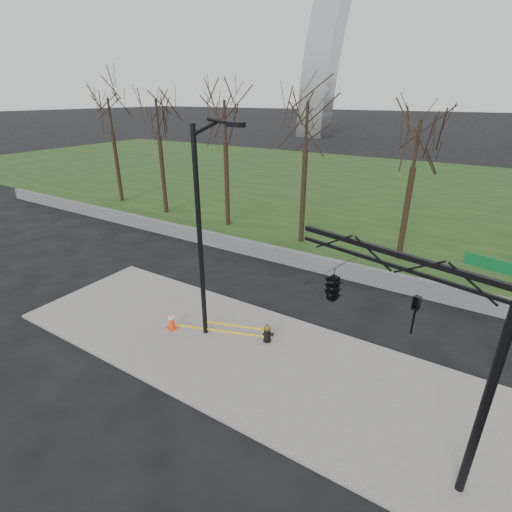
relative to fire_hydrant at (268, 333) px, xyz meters
The scene contains 10 objects.
ground 1.43m from the fire_hydrant, 131.22° to the right, with size 500.00×500.00×0.00m, color black.
sidewalk 1.41m from the fire_hydrant, 131.22° to the right, with size 18.00×6.00×0.10m, color gray.
grass_strip 29.00m from the fire_hydrant, 91.76° to the left, with size 120.00×40.00×0.06m, color #1D3D16.
guardrail 7.04m from the fire_hydrant, 97.28° to the left, with size 60.00×0.30×0.90m, color #59595B.
tree_row 12.94m from the fire_hydrant, 63.67° to the left, with size 58.65×4.00×9.23m.
fire_hydrant is the anchor object (origin of this frame).
traffic_cone 3.94m from the fire_hydrant, 160.86° to the right, with size 0.47×0.47×0.73m.
street_light 4.84m from the fire_hydrant, 158.72° to the right, with size 2.36×0.68×8.21m.
traffic_signal_mast 5.60m from the fire_hydrant, 27.03° to the right, with size 4.98×2.54×6.00m.
caution_tape 1.70m from the fire_hydrant, 161.06° to the right, with size 3.71×1.29×0.40m.
Camera 1 is at (6.87, -9.42, 8.81)m, focal length 26.41 mm.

